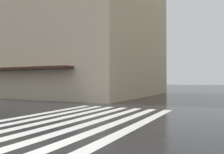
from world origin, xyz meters
name	(u,v)px	position (x,y,z in m)	size (l,w,h in m)	color
ground_plane	(39,153)	(0.00, 0.00, 0.00)	(220.00, 220.00, 0.00)	black
zebra_crossing	(67,122)	(4.00, 2.06, 0.00)	(13.00, 6.50, 0.01)	silver
haussmann_block_mid	(68,7)	(22.48, 15.54, 12.09)	(21.17, 22.64, 24.69)	beige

